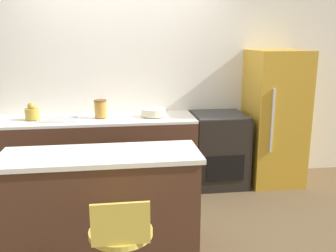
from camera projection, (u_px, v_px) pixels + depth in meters
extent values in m
plane|color=brown|center=(127.00, 199.00, 4.33)|extent=(14.00, 14.00, 0.00)
cube|color=white|center=(123.00, 80.00, 4.70)|extent=(8.00, 0.06, 2.60)
cube|color=#4C2D1E|center=(95.00, 156.00, 4.51)|extent=(2.38, 0.66, 0.87)
cube|color=white|center=(94.00, 120.00, 4.40)|extent=(2.38, 0.66, 0.03)
cube|color=#9EA3A8|center=(57.00, 119.00, 4.34)|extent=(0.44, 0.36, 0.01)
cube|color=#4C2D1E|center=(103.00, 205.00, 3.21)|extent=(1.59, 0.55, 0.86)
cube|color=white|center=(101.00, 156.00, 3.10)|extent=(1.66, 0.59, 0.04)
cube|color=black|center=(218.00, 149.00, 4.71)|extent=(0.65, 0.66, 0.90)
cube|color=black|center=(225.00, 168.00, 4.42)|extent=(0.45, 0.01, 0.31)
cube|color=#333338|center=(219.00, 114.00, 4.61)|extent=(0.62, 0.62, 0.01)
cube|color=gold|center=(274.00, 118.00, 4.71)|extent=(0.65, 0.67, 1.67)
cube|color=silver|center=(272.00, 121.00, 4.34)|extent=(0.02, 0.02, 0.75)
cylinder|color=gold|center=(121.00, 232.00, 2.62)|extent=(0.45, 0.45, 0.04)
cube|color=gold|center=(121.00, 224.00, 2.40)|extent=(0.38, 0.02, 0.29)
cylinder|color=#B29333|center=(32.00, 114.00, 4.30)|extent=(0.16, 0.16, 0.13)
sphere|color=#B29333|center=(31.00, 106.00, 4.27)|extent=(0.09, 0.09, 0.09)
cylinder|color=beige|center=(153.00, 112.00, 4.49)|extent=(0.29, 0.29, 0.09)
cylinder|color=#B77F33|center=(100.00, 109.00, 4.39)|extent=(0.14, 0.14, 0.19)
cylinder|color=brown|center=(100.00, 101.00, 4.37)|extent=(0.15, 0.15, 0.02)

